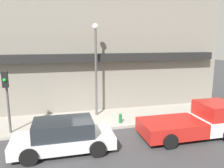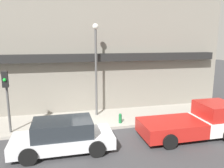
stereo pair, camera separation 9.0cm
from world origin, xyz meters
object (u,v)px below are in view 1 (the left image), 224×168
at_px(fire_hydrant, 120,118).
at_px(traffic_light, 6,91).
at_px(pickup_truck, 196,122).
at_px(parked_car, 64,136).
at_px(street_lamp, 96,60).

relative_size(fire_hydrant, traffic_light, 0.18).
bearing_deg(pickup_truck, traffic_light, 168.56).
xyz_separation_m(parked_car, fire_hydrant, (3.32, 2.31, -0.27)).
relative_size(parked_car, traffic_light, 1.37).
height_order(parked_car, street_lamp, street_lamp).
height_order(pickup_truck, parked_car, pickup_truck).
xyz_separation_m(fire_hydrant, traffic_light, (-6.00, -0.02, 1.97)).
bearing_deg(traffic_light, street_lamp, 19.86).
relative_size(fire_hydrant, street_lamp, 0.10).
xyz_separation_m(street_lamp, traffic_light, (-4.89, -1.77, -1.34)).
xyz_separation_m(parked_car, traffic_light, (-2.69, 2.29, 1.70)).
bearing_deg(traffic_light, fire_hydrant, 0.23).
height_order(parked_car, fire_hydrant, parked_car).
xyz_separation_m(pickup_truck, parked_car, (-6.74, -0.00, -0.05)).
xyz_separation_m(fire_hydrant, street_lamp, (-1.11, 1.74, 3.31)).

